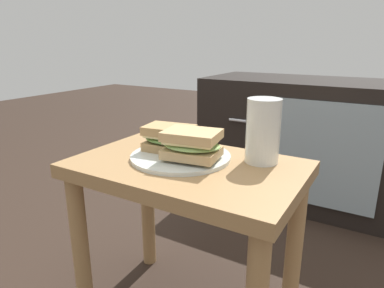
% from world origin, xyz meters
% --- Properties ---
extents(side_table, '(0.56, 0.36, 0.46)m').
position_xyz_m(side_table, '(0.00, 0.00, 0.37)').
color(side_table, '#A37A4C').
rests_on(side_table, ground).
extents(tv_cabinet, '(0.96, 0.46, 0.58)m').
position_xyz_m(tv_cabinet, '(0.09, 0.95, 0.29)').
color(tv_cabinet, black).
rests_on(tv_cabinet, ground).
extents(plate, '(0.25, 0.25, 0.01)m').
position_xyz_m(plate, '(-0.03, 0.02, 0.47)').
color(plate, silver).
rests_on(plate, side_table).
extents(sandwich_front, '(0.14, 0.10, 0.07)m').
position_xyz_m(sandwich_front, '(-0.08, 0.04, 0.50)').
color(sandwich_front, tan).
rests_on(sandwich_front, plate).
extents(sandwich_back, '(0.15, 0.12, 0.07)m').
position_xyz_m(sandwich_back, '(0.01, 0.00, 0.51)').
color(sandwich_back, tan).
rests_on(sandwich_back, plate).
extents(beer_glass, '(0.08, 0.08, 0.16)m').
position_xyz_m(beer_glass, '(0.16, 0.10, 0.54)').
color(beer_glass, silver).
rests_on(beer_glass, side_table).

